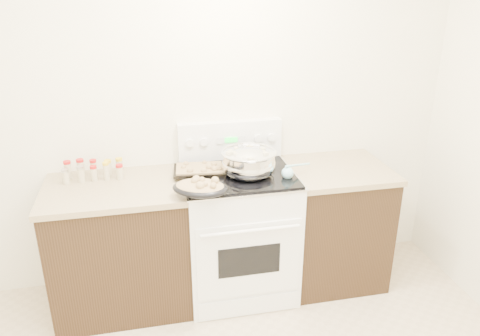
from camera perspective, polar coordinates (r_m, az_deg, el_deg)
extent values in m
cube|color=white|center=(3.36, -7.37, 7.63)|extent=(4.00, 0.05, 2.70)
cube|color=black|center=(3.39, -14.26, -9.53)|extent=(0.90, 0.64, 0.88)
cube|color=brown|center=(3.18, -15.04, -2.46)|extent=(0.93, 0.67, 0.04)
cube|color=black|center=(3.64, 11.19, -6.90)|extent=(0.70, 0.64, 0.88)
cube|color=brown|center=(3.44, 11.75, -0.20)|extent=(0.73, 0.67, 0.04)
cube|color=white|center=(3.42, -0.18, -8.08)|extent=(0.76, 0.66, 0.92)
cube|color=white|center=(3.15, 1.11, -11.19)|extent=(0.70, 0.01, 0.55)
cube|color=black|center=(3.14, 1.14, -11.26)|extent=(0.42, 0.01, 0.22)
cylinder|color=white|center=(2.98, 1.32, -7.67)|extent=(0.65, 0.02, 0.02)
cube|color=white|center=(3.37, 1.06, -16.50)|extent=(0.70, 0.01, 0.14)
cube|color=silver|center=(3.21, -0.19, -0.89)|extent=(0.78, 0.68, 0.01)
cube|color=black|center=(3.21, -0.19, -0.69)|extent=(0.74, 0.64, 0.01)
cube|color=white|center=(3.42, -1.21, 3.45)|extent=(0.76, 0.07, 0.28)
cylinder|color=white|center=(3.33, -6.14, 3.05)|extent=(0.06, 0.02, 0.06)
cylinder|color=white|center=(3.35, -4.43, 3.18)|extent=(0.06, 0.02, 0.06)
cylinder|color=white|center=(3.42, 2.24, 3.65)|extent=(0.06, 0.02, 0.06)
cylinder|color=white|center=(3.44, 3.85, 3.75)|extent=(0.06, 0.02, 0.06)
cube|color=#19E533|center=(3.38, -1.08, 3.44)|extent=(0.09, 0.00, 0.04)
cube|color=silver|center=(3.36, -2.41, 3.34)|extent=(0.05, 0.00, 0.05)
cube|color=silver|center=(3.39, 0.25, 3.53)|extent=(0.05, 0.00, 0.05)
ellipsoid|color=silver|center=(3.15, 1.07, 0.45)|extent=(0.45, 0.45, 0.22)
cylinder|color=silver|center=(3.18, 1.06, -0.68)|extent=(0.20, 0.20, 0.01)
torus|color=silver|center=(3.12, 1.08, 1.94)|extent=(0.37, 0.37, 0.02)
cylinder|color=silver|center=(3.14, 1.07, 0.85)|extent=(0.35, 0.35, 0.12)
cylinder|color=brown|center=(3.12, 1.08, 1.74)|extent=(0.33, 0.33, 0.00)
cube|color=#C3BA90|center=(3.20, -0.48, 2.35)|extent=(0.03, 0.03, 0.02)
cube|color=#C3BA90|center=(3.16, 1.50, 2.09)|extent=(0.04, 0.04, 0.03)
cube|color=#C3BA90|center=(3.00, 1.35, 0.94)|extent=(0.04, 0.04, 0.03)
cube|color=#C3BA90|center=(3.11, -1.37, 1.73)|extent=(0.03, 0.03, 0.03)
cube|color=#C3BA90|center=(3.09, -0.49, 1.59)|extent=(0.03, 0.03, 0.03)
cube|color=#C3BA90|center=(3.10, -1.35, 1.71)|extent=(0.05, 0.05, 0.03)
cube|color=#C3BA90|center=(3.16, 0.09, 2.14)|extent=(0.04, 0.04, 0.03)
cube|color=#C3BA90|center=(3.10, 3.10, 1.65)|extent=(0.04, 0.04, 0.03)
cube|color=#C3BA90|center=(3.13, 0.21, 1.90)|extent=(0.04, 0.04, 0.03)
cube|color=#C3BA90|center=(3.14, -1.15, 1.96)|extent=(0.03, 0.03, 0.03)
cube|color=#C3BA90|center=(3.04, 0.54, 1.26)|extent=(0.03, 0.03, 0.02)
cube|color=#C3BA90|center=(3.22, 1.15, 2.52)|extent=(0.05, 0.05, 0.03)
cube|color=#C3BA90|center=(3.14, 2.82, 1.91)|extent=(0.03, 0.03, 0.02)
cube|color=#C3BA90|center=(3.11, -0.74, 1.76)|extent=(0.03, 0.03, 0.03)
cube|color=#C3BA90|center=(3.18, 2.77, 2.23)|extent=(0.04, 0.04, 0.03)
cube|color=#C3BA90|center=(3.16, 0.40, 2.12)|extent=(0.04, 0.04, 0.03)
ellipsoid|color=black|center=(2.89, -4.91, -2.47)|extent=(0.42, 0.36, 0.08)
ellipsoid|color=tan|center=(2.88, -4.91, -2.25)|extent=(0.37, 0.33, 0.06)
sphere|color=tan|center=(2.89, -4.68, -1.46)|extent=(0.04, 0.04, 0.04)
sphere|color=tan|center=(2.82, -4.88, -2.17)|extent=(0.06, 0.06, 0.06)
sphere|color=tan|center=(2.83, -4.29, -1.98)|extent=(0.04, 0.04, 0.04)
sphere|color=tan|center=(2.88, -5.53, -1.54)|extent=(0.05, 0.05, 0.05)
sphere|color=tan|center=(2.90, -5.34, -1.38)|extent=(0.05, 0.05, 0.05)
sphere|color=tan|center=(2.81, -3.30, -2.17)|extent=(0.04, 0.04, 0.04)
sphere|color=tan|center=(2.87, -3.07, -1.52)|extent=(0.05, 0.05, 0.05)
sphere|color=tan|center=(2.81, -3.27, -2.12)|extent=(0.04, 0.04, 0.04)
cube|color=black|center=(3.23, -4.97, -0.26)|extent=(0.37, 0.28, 0.02)
cube|color=tan|center=(3.23, -4.98, -0.06)|extent=(0.34, 0.24, 0.02)
sphere|color=tan|center=(3.26, -3.21, 0.45)|extent=(0.04, 0.04, 0.04)
sphere|color=tan|center=(3.16, -4.45, -0.38)|extent=(0.04, 0.04, 0.04)
sphere|color=tan|center=(3.17, -3.11, -0.15)|extent=(0.04, 0.04, 0.04)
sphere|color=tan|center=(3.23, -6.90, 0.09)|extent=(0.04, 0.04, 0.04)
sphere|color=tan|center=(3.19, -3.18, -0.09)|extent=(0.04, 0.04, 0.04)
sphere|color=tan|center=(3.29, -4.35, 0.68)|extent=(0.03, 0.03, 0.03)
sphere|color=tan|center=(3.21, -3.81, 0.12)|extent=(0.04, 0.04, 0.04)
sphere|color=tan|center=(3.16, -6.11, -0.34)|extent=(0.04, 0.04, 0.04)
sphere|color=tan|center=(3.18, -2.57, -0.04)|extent=(0.04, 0.04, 0.04)
sphere|color=tan|center=(3.28, -6.62, 0.51)|extent=(0.04, 0.04, 0.04)
cylinder|color=#B57C53|center=(3.30, 1.59, 0.27)|extent=(0.13, 0.25, 0.01)
sphere|color=#B57C53|center=(3.20, 1.15, -0.38)|extent=(0.04, 0.04, 0.04)
sphere|color=#95D4DF|center=(3.14, 5.81, -0.61)|extent=(0.08, 0.08, 0.08)
cylinder|color=#95D4DF|center=(3.21, 7.07, 0.36)|extent=(0.23, 0.16, 0.07)
cylinder|color=#BFB28C|center=(3.36, -20.21, -0.35)|extent=(0.05, 0.05, 0.11)
cylinder|color=#B21414|center=(3.34, -20.36, 0.65)|extent=(0.05, 0.05, 0.02)
cylinder|color=#BFB28C|center=(3.36, -18.82, -0.16)|extent=(0.05, 0.05, 0.11)
cylinder|color=#B21414|center=(3.33, -18.95, 0.88)|extent=(0.05, 0.05, 0.02)
cylinder|color=#BFB28C|center=(3.35, -17.39, -0.11)|extent=(0.04, 0.04, 0.10)
cylinder|color=#B21414|center=(3.33, -17.51, 0.82)|extent=(0.05, 0.05, 0.02)
cylinder|color=#BFB28C|center=(3.34, -15.74, -0.07)|extent=(0.05, 0.05, 0.09)
cylinder|color=gold|center=(3.32, -15.84, 0.80)|extent=(0.05, 0.05, 0.02)
cylinder|color=#BFB28C|center=(3.34, -14.46, 0.12)|extent=(0.04, 0.04, 0.10)
cylinder|color=gold|center=(3.32, -14.55, 1.03)|extent=(0.05, 0.05, 0.02)
cylinder|color=#BFB28C|center=(3.29, -20.46, -1.12)|extent=(0.04, 0.04, 0.09)
cylinder|color=#B2B2B7|center=(3.27, -20.58, -0.29)|extent=(0.05, 0.05, 0.02)
cylinder|color=#BFB28C|center=(3.27, -18.79, -0.87)|extent=(0.05, 0.05, 0.10)
cylinder|color=#B2B2B7|center=(3.25, -18.91, 0.06)|extent=(0.05, 0.05, 0.02)
cylinder|color=#BFB28C|center=(3.27, -17.36, -0.78)|extent=(0.04, 0.04, 0.09)
cylinder|color=#B21414|center=(3.25, -17.47, 0.10)|extent=(0.04, 0.04, 0.02)
cylinder|color=#BFB28C|center=(3.26, -15.97, -0.50)|extent=(0.04, 0.04, 0.11)
cylinder|color=gold|center=(3.24, -16.08, 0.52)|extent=(0.04, 0.04, 0.02)
cylinder|color=#BFB28C|center=(3.25, -14.43, -0.59)|extent=(0.05, 0.05, 0.09)
cylinder|color=#B21414|center=(3.23, -14.52, 0.26)|extent=(0.05, 0.05, 0.02)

